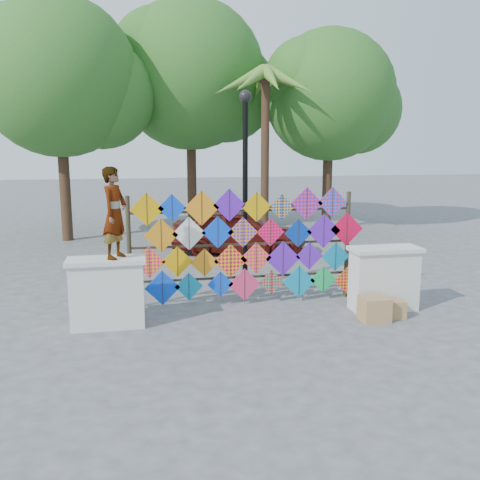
{
  "coord_description": "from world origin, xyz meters",
  "views": [
    {
      "loc": [
        -2.1,
        -9.85,
        3.35
      ],
      "look_at": [
        -0.09,
        0.6,
        1.38
      ],
      "focal_mm": 40.0,
      "sensor_mm": 36.0,
      "label": 1
    }
  ],
  "objects_px": {
    "kite_rack": "(248,246)",
    "lamppost": "(245,171)",
    "vendor_woman": "(115,213)",
    "sedan": "(239,231)"
  },
  "relations": [
    {
      "from": "kite_rack",
      "to": "lamppost",
      "type": "distance_m",
      "value": 1.95
    },
    {
      "from": "vendor_woman",
      "to": "sedan",
      "type": "bearing_deg",
      "value": -2.92
    },
    {
      "from": "vendor_woman",
      "to": "sedan",
      "type": "relative_size",
      "value": 0.41
    },
    {
      "from": "lamppost",
      "to": "vendor_woman",
      "type": "bearing_deg",
      "value": -141.95
    },
    {
      "from": "sedan",
      "to": "lamppost",
      "type": "bearing_deg",
      "value": -172.31
    },
    {
      "from": "kite_rack",
      "to": "vendor_woman",
      "type": "bearing_deg",
      "value": -160.41
    },
    {
      "from": "sedan",
      "to": "lamppost",
      "type": "height_order",
      "value": "lamppost"
    },
    {
      "from": "sedan",
      "to": "kite_rack",
      "type": "bearing_deg",
      "value": -172.4
    },
    {
      "from": "kite_rack",
      "to": "sedan",
      "type": "xyz_separation_m",
      "value": [
        0.78,
        5.0,
        -0.56
      ]
    },
    {
      "from": "kite_rack",
      "to": "lamppost",
      "type": "relative_size",
      "value": 1.11
    }
  ]
}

